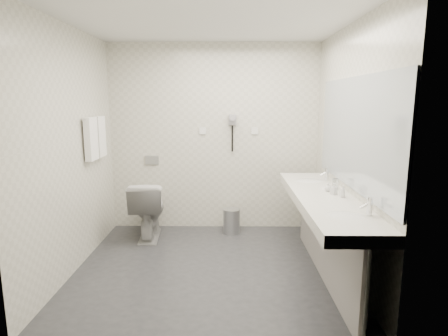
{
  "coord_description": "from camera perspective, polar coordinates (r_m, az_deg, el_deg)",
  "views": [
    {
      "loc": [
        0.19,
        -3.7,
        1.76
      ],
      "look_at": [
        0.15,
        0.15,
        1.05
      ],
      "focal_mm": 29.7,
      "sensor_mm": 36.0,
      "label": 1
    }
  ],
  "objects": [
    {
      "name": "floor",
      "position": [
        4.1,
        -2.19,
        -14.98
      ],
      "size": [
        2.8,
        2.8,
        0.0
      ],
      "primitive_type": "plane",
      "color": "#292A2F",
      "rests_on": "ground"
    },
    {
      "name": "ceiling",
      "position": [
        3.78,
        -2.48,
        21.74
      ],
      "size": [
        2.8,
        2.8,
        0.0
      ],
      "primitive_type": "plane",
      "rotation": [
        3.14,
        0.0,
        0.0
      ],
      "color": "silver",
      "rests_on": "wall_back"
    },
    {
      "name": "wall_back",
      "position": [
        5.03,
        -1.57,
        4.62
      ],
      "size": [
        2.8,
        0.0,
        2.8
      ],
      "primitive_type": "plane",
      "rotation": [
        1.57,
        0.0,
        0.0
      ],
      "color": "beige",
      "rests_on": "floor"
    },
    {
      "name": "wall_front",
      "position": [
        2.46,
        -3.87,
        -1.51
      ],
      "size": [
        2.8,
        0.0,
        2.8
      ],
      "primitive_type": "plane",
      "rotation": [
        -1.57,
        0.0,
        0.0
      ],
      "color": "beige",
      "rests_on": "floor"
    },
    {
      "name": "wall_left",
      "position": [
        4.06,
        -22.49,
        2.44
      ],
      "size": [
        0.0,
        2.6,
        2.6
      ],
      "primitive_type": "plane",
      "rotation": [
        1.57,
        0.0,
        1.57
      ],
      "color": "beige",
      "rests_on": "floor"
    },
    {
      "name": "wall_right",
      "position": [
        3.92,
        18.56,
        2.44
      ],
      "size": [
        0.0,
        2.6,
        2.6
      ],
      "primitive_type": "plane",
      "rotation": [
        1.57,
        0.0,
        -1.57
      ],
      "color": "beige",
      "rests_on": "floor"
    },
    {
      "name": "vanity_counter",
      "position": [
        3.75,
        15.08,
        -4.76
      ],
      "size": [
        0.55,
        2.2,
        0.1
      ],
      "primitive_type": "cube",
      "color": "silver",
      "rests_on": "floor"
    },
    {
      "name": "vanity_panel",
      "position": [
        3.88,
        15.14,
        -10.82
      ],
      "size": [
        0.03,
        2.15,
        0.75
      ],
      "primitive_type": "cube",
      "color": "gray",
      "rests_on": "floor"
    },
    {
      "name": "vanity_post_near",
      "position": [
        2.99,
        20.89,
        -17.87
      ],
      "size": [
        0.06,
        0.06,
        0.75
      ],
      "primitive_type": "cylinder",
      "color": "silver",
      "rests_on": "floor"
    },
    {
      "name": "vanity_post_far",
      "position": [
        4.85,
        12.44,
        -6.41
      ],
      "size": [
        0.06,
        0.06,
        0.75
      ],
      "primitive_type": "cylinder",
      "color": "silver",
      "rests_on": "floor"
    },
    {
      "name": "mirror",
      "position": [
        3.71,
        19.46,
        5.07
      ],
      "size": [
        0.02,
        2.2,
        1.05
      ],
      "primitive_type": "cube",
      "color": "#B2BCC6",
      "rests_on": "wall_right"
    },
    {
      "name": "basin_near",
      "position": [
        3.14,
        18.04,
        -7.22
      ],
      "size": [
        0.4,
        0.31,
        0.05
      ],
      "primitive_type": "ellipsoid",
      "color": "silver",
      "rests_on": "vanity_counter"
    },
    {
      "name": "basin_far",
      "position": [
        4.35,
        13.0,
        -2.1
      ],
      "size": [
        0.4,
        0.31,
        0.05
      ],
      "primitive_type": "ellipsoid",
      "color": "silver",
      "rests_on": "vanity_counter"
    },
    {
      "name": "faucet_near",
      "position": [
        3.18,
        21.51,
        -5.53
      ],
      "size": [
        0.04,
        0.04,
        0.15
      ],
      "primitive_type": "cylinder",
      "color": "silver",
      "rests_on": "vanity_counter"
    },
    {
      "name": "faucet_far",
      "position": [
        4.38,
        15.54,
        -0.93
      ],
      "size": [
        0.04,
        0.04,
        0.15
      ],
      "primitive_type": "cylinder",
      "color": "silver",
      "rests_on": "vanity_counter"
    },
    {
      "name": "soap_bottle_a",
      "position": [
        3.76,
        16.54,
        -3.08
      ],
      "size": [
        0.07,
        0.07,
        0.11
      ],
      "primitive_type": "imported",
      "rotation": [
        0.0,
        0.0,
        0.6
      ],
      "color": "beige",
      "rests_on": "vanity_counter"
    },
    {
      "name": "soap_bottle_b",
      "position": [
        3.88,
        15.71,
        -2.87
      ],
      "size": [
        0.07,
        0.07,
        0.08
      ],
      "primitive_type": "imported",
      "rotation": [
        0.0,
        0.0,
        -0.14
      ],
      "color": "beige",
      "rests_on": "vanity_counter"
    },
    {
      "name": "soap_bottle_c",
      "position": [
        3.68,
        17.82,
        -3.42
      ],
      "size": [
        0.06,
        0.06,
        0.12
      ],
      "primitive_type": "imported",
      "rotation": [
        0.0,
        0.0,
        -0.39
      ],
      "color": "beige",
      "rests_on": "vanity_counter"
    },
    {
      "name": "glass_left",
      "position": [
        3.97,
        16.77,
        -2.4
      ],
      "size": [
        0.08,
        0.08,
        0.11
      ],
      "primitive_type": "cylinder",
      "rotation": [
        0.0,
        0.0,
        0.26
      ],
      "color": "silver",
      "rests_on": "vanity_counter"
    },
    {
      "name": "toilet",
      "position": [
        4.89,
        -11.6,
        -6.24
      ],
      "size": [
        0.47,
        0.77,
        0.75
      ],
      "primitive_type": "imported",
      "rotation": [
        0.0,
        0.0,
        3.22
      ],
      "color": "silver",
      "rests_on": "floor"
    },
    {
      "name": "flush_plate",
      "position": [
        5.16,
        -11.04,
        1.21
      ],
      "size": [
        0.18,
        0.02,
        0.12
      ],
      "primitive_type": "cube",
      "color": "#B2B5BA",
      "rests_on": "wall_back"
    },
    {
      "name": "pedal_bin",
      "position": [
        5.0,
        1.17,
        -8.24
      ],
      "size": [
        0.3,
        0.3,
        0.32
      ],
      "primitive_type": "cylinder",
      "rotation": [
        0.0,
        0.0,
        0.4
      ],
      "color": "#B2B5BA",
      "rests_on": "floor"
    },
    {
      "name": "bin_lid",
      "position": [
        4.95,
        1.17,
        -6.41
      ],
      "size": [
        0.23,
        0.23,
        0.02
      ],
      "primitive_type": "cylinder",
      "color": "#B2B5BA",
      "rests_on": "pedal_bin"
    },
    {
      "name": "towel_rail",
      "position": [
        4.53,
        -19.45,
        7.2
      ],
      "size": [
        0.02,
        0.62,
        0.02
      ],
      "primitive_type": "cylinder",
      "rotation": [
        1.57,
        0.0,
        0.0
      ],
      "color": "silver",
      "rests_on": "wall_left"
    },
    {
      "name": "towel_near",
      "position": [
        4.41,
        -19.78,
        4.23
      ],
      "size": [
        0.07,
        0.24,
        0.48
      ],
      "primitive_type": "cube",
      "color": "white",
      "rests_on": "towel_rail"
    },
    {
      "name": "towel_far",
      "position": [
        4.67,
        -18.59,
        4.62
      ],
      "size": [
        0.07,
        0.24,
        0.48
      ],
      "primitive_type": "cube",
      "color": "white",
      "rests_on": "towel_rail"
    },
    {
      "name": "dryer_cradle",
      "position": [
        4.98,
        1.31,
        7.44
      ],
      "size": [
        0.1,
        0.04,
        0.14
      ],
      "primitive_type": "cube",
      "color": "gray",
      "rests_on": "wall_back"
    },
    {
      "name": "dryer_barrel",
      "position": [
        4.91,
        1.32,
        7.75
      ],
      "size": [
        0.08,
        0.14,
        0.08
      ],
      "primitive_type": "cylinder",
      "rotation": [
        1.57,
        0.0,
        0.0
      ],
      "color": "gray",
      "rests_on": "dryer_cradle"
    },
    {
      "name": "dryer_cord",
      "position": [
        4.98,
        1.3,
        4.56
      ],
      "size": [
        0.02,
        0.02,
        0.35
      ],
      "primitive_type": "cylinder",
      "color": "black",
      "rests_on": "dryer_cradle"
    },
    {
      "name": "switch_plate_a",
      "position": [
        5.02,
        -3.3,
        5.74
      ],
      "size": [
        0.09,
        0.02,
        0.09
      ],
      "primitive_type": "cube",
      "color": "silver",
      "rests_on": "wall_back"
    },
    {
      "name": "switch_plate_b",
      "position": [
        5.02,
        4.74,
        5.72
      ],
      "size": [
        0.09,
        0.02,
        0.09
      ],
      "primitive_type": "cube",
      "color": "silver",
      "rests_on": "wall_back"
    }
  ]
}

